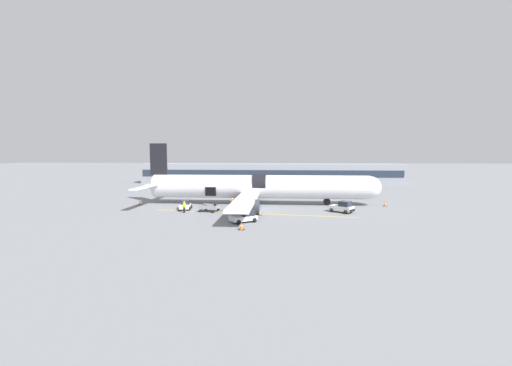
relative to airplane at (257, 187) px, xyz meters
name	(u,v)px	position (x,y,z in m)	size (l,w,h in m)	color
ground_plane	(260,210)	(0.86, -5.44, -2.77)	(500.00, 500.00, 0.00)	slate
apron_marking_line	(251,213)	(-0.21, -8.01, -2.77)	(28.17, 3.75, 0.01)	yellow
terminal_strip	(270,173)	(0.86, 38.47, -0.05)	(71.41, 9.51, 5.43)	gray
airplane	(257,187)	(0.00, 0.00, 0.00)	(38.50, 34.62, 9.84)	silver
baggage_tug_lead	(342,207)	(12.42, -6.24, -2.06)	(3.48, 3.17, 1.63)	silver
baggage_tug_mid	(245,217)	(-0.43, -13.46, -2.15)	(3.56, 3.18, 1.39)	silver
baggage_tug_rear	(185,206)	(-10.06, -5.64, -2.19)	(2.14, 2.87, 1.35)	white
baggage_cart_loading	(210,208)	(-6.08, -7.03, -2.27)	(3.76, 2.51, 1.16)	#999BA0
ground_crew_loader_a	(240,204)	(-1.99, -5.48, -1.91)	(0.40, 0.57, 1.64)	black
ground_crew_loader_b	(184,207)	(-9.42, -8.19, -1.92)	(0.55, 0.50, 1.62)	black
ground_crew_driver	(232,204)	(-3.03, -6.16, -1.80)	(0.44, 0.63, 1.84)	#2D2D33
ground_crew_supervisor	(239,205)	(-2.03, -6.55, -1.85)	(0.46, 0.61, 1.75)	#2D2D33
safety_cone_nose	(385,204)	(20.02, -0.47, -2.39)	(0.50, 0.50, 0.80)	black
safety_cone_engine_left	(241,226)	(-0.34, -17.28, -2.40)	(0.64, 0.64, 0.77)	black
safety_cone_wingtip	(260,213)	(1.08, -9.07, -2.51)	(0.53, 0.53, 0.56)	black
safety_cone_tail	(140,203)	(-18.55, -2.20, -2.47)	(0.50, 0.50, 0.65)	black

